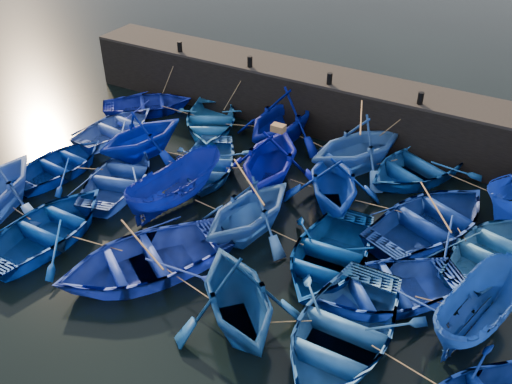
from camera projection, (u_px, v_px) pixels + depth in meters
The scene contains 33 objects.
ground at pixel (209, 255), 19.39m from camera, with size 120.00×120.00×0.00m, color black.
quay_wall at pixel (335, 105), 26.22m from camera, with size 26.00×2.50×2.50m, color black.
quay_top at pixel (337, 78), 25.48m from camera, with size 26.00×2.50×0.12m, color black.
bollard_0 at pixel (180, 47), 27.96m from camera, with size 0.24×0.24×0.50m, color black.
bollard_1 at pixel (250, 62), 26.31m from camera, with size 0.24×0.24×0.50m, color black.
bollard_2 at pixel (330, 79), 24.66m from camera, with size 0.24×0.24×0.50m, color black.
bollard_3 at pixel (421, 98), 23.02m from camera, with size 0.24×0.24×0.50m, color black.
boat_0 at pixel (148, 104), 28.16m from camera, with size 3.09×4.33×0.90m, color #1020A5.
boat_1 at pixel (210, 120), 26.54m from camera, with size 3.54×4.94×1.03m, color #1A5DA4.
boat_2 at pixel (282, 117), 25.16m from camera, with size 4.17×4.83×2.54m, color #000B7D.
boat_3 at pixel (358, 145), 23.22m from camera, with size 3.99×4.63×2.44m, color blue.
boat_4 at pixel (419, 165), 23.16m from camera, with size 3.76×5.25×1.09m, color #104894.
boat_6 at pixel (117, 127), 26.11m from camera, with size 3.11×4.35×0.90m, color blue.
boat_7 at pixel (141, 134), 24.23m from camera, with size 3.53×4.09×2.15m, color #01189E.
boat_8 at pixel (208, 164), 23.39m from camera, with size 3.27×4.57×0.95m, color #2258A8.
boat_9 at pixel (271, 158), 22.26m from camera, with size 4.12×4.78×2.51m, color #030A8F.
boat_10 at pixel (334, 181), 21.16m from camera, with size 3.67×4.25×2.24m, color #072D96.
boat_11 at pixel (432, 220), 20.04m from camera, with size 4.00×5.59×1.16m, color navy.
boat_12 at pixel (493, 251), 18.79m from camera, with size 3.37×4.71×0.98m, color #2C6BB1.
boat_13 at pixel (61, 164), 23.43m from camera, with size 3.10×4.34×0.90m, color navy.
boat_14 at pixel (120, 177), 22.55m from camera, with size 3.39×4.74×0.98m, color #2244A0.
boat_15 at pixel (175, 186), 21.32m from camera, with size 1.68×4.45×1.72m, color navy.
boat_16 at pixel (249, 209), 19.68m from camera, with size 3.67×4.25×2.24m, color #2958AC.
boat_17 at pixel (328, 254), 18.60m from camera, with size 3.64×5.09×1.06m, color navy.
boat_18 at pixel (386, 287), 17.35m from camera, with size 3.54×4.94×1.03m, color #193BA2.
boat_19 at pixel (477, 308), 16.20m from camera, with size 1.58×4.20×1.62m, color navy.
boat_21 at pixel (49, 228), 19.76m from camera, with size 3.67×5.13×1.06m, color navy.
boat_22 at pixel (144, 259), 18.31m from camera, with size 4.09×5.72×1.19m, color #1E37BD.
boat_23 at pixel (237, 296), 16.14m from camera, with size 3.80×4.40×2.32m, color navy.
boat_24 at pixel (341, 332), 15.78m from camera, with size 4.01×5.61×1.16m, color #21599C.
wooden_crate at pixel (278, 128), 21.36m from camera, with size 0.51×0.35×0.27m, color brown.
mooring_ropes at pixel (289, 168), 22.37m from camera, with size 17.85×11.80×2.10m.
loose_oars at pixel (303, 183), 19.81m from camera, with size 9.74×11.46×1.34m.
Camera 1 is at (8.77, -12.08, 12.66)m, focal length 40.00 mm.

